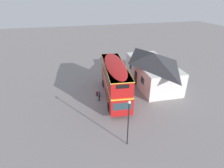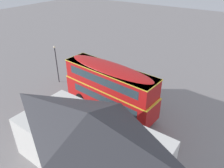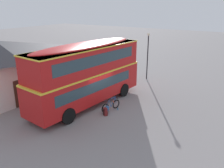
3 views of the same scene
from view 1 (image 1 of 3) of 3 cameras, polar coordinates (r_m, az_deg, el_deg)
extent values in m
plane|color=gray|center=(24.22, -0.55, -4.22)|extent=(120.00, 120.00, 0.00)
cylinder|color=black|center=(21.70, 5.34, -6.74)|extent=(1.12, 0.39, 1.10)
cylinder|color=black|center=(21.32, -0.94, -7.29)|extent=(1.12, 0.39, 1.10)
cylinder|color=black|center=(26.94, 2.32, 0.53)|extent=(1.12, 0.39, 1.10)
cylinder|color=black|center=(26.64, -2.71, 0.19)|extent=(1.12, 0.39, 1.10)
cube|color=red|center=(23.60, 0.91, -0.89)|extent=(10.20, 3.46, 2.10)
cube|color=yellow|center=(23.11, 0.93, 1.47)|extent=(10.22, 3.49, 0.12)
cube|color=red|center=(22.70, 0.94, 3.70)|extent=(9.89, 3.38, 1.90)
ellipsoid|color=red|center=(22.31, 0.96, 6.13)|extent=(9.69, 3.32, 0.36)
cube|color=#2D424C|center=(19.27, 3.32, -7.12)|extent=(0.26, 2.05, 0.90)
cube|color=black|center=(18.18, 3.43, -0.80)|extent=(0.19, 1.37, 0.44)
cube|color=#2D424C|center=(23.49, -2.15, -0.23)|extent=(7.77, 0.80, 0.76)
cube|color=#2D424C|center=(22.49, -2.12, 3.87)|extent=(8.17, 0.84, 0.80)
cube|color=#2D424C|center=(23.85, 3.77, 0.18)|extent=(7.77, 0.80, 0.76)
cube|color=#2D424C|center=(22.86, 3.96, 4.22)|extent=(8.17, 0.84, 0.80)
cube|color=yellow|center=(22.36, 0.96, 5.84)|extent=(10.00, 3.47, 0.08)
torus|color=black|center=(23.33, -4.12, -4.66)|extent=(0.68, 0.24, 0.68)
torus|color=black|center=(24.26, -3.97, -3.31)|extent=(0.68, 0.24, 0.68)
cylinder|color=#B2B2B7|center=(23.33, -4.12, -4.66)|extent=(0.07, 0.11, 0.05)
cylinder|color=#B2B2B7|center=(24.26, -3.97, -3.31)|extent=(0.07, 0.11, 0.05)
cylinder|color=#234C99|center=(23.44, -4.10, -3.73)|extent=(0.49, 0.15, 0.68)
cylinder|color=#234C99|center=(23.34, -4.12, -2.98)|extent=(0.59, 0.18, 0.07)
cylinder|color=#234C99|center=(23.71, -4.06, -3.39)|extent=(0.18, 0.08, 0.63)
cylinder|color=#234C99|center=(24.03, -4.00, -3.71)|extent=(0.55, 0.16, 0.09)
cylinder|color=#234C99|center=(23.93, -4.02, -2.99)|extent=(0.43, 0.13, 0.58)
cylinder|color=#234C99|center=(23.20, -4.14, -3.99)|extent=(0.10, 0.05, 0.60)
cylinder|color=black|center=(23.05, -4.17, -3.21)|extent=(0.14, 0.45, 0.03)
ellipsoid|color=black|center=(23.61, -4.07, -2.57)|extent=(0.28, 0.16, 0.06)
cube|color=#2D609E|center=(24.24, -4.35, -3.29)|extent=(0.31, 0.20, 0.32)
cylinder|color=#D84C33|center=(23.44, -4.10, -3.73)|extent=(0.07, 0.07, 0.18)
cube|color=maroon|center=(24.57, -4.68, -3.11)|extent=(0.36, 0.38, 0.54)
ellipsoid|color=maroon|center=(24.44, -4.70, -2.56)|extent=(0.34, 0.36, 0.10)
cube|color=#471111|center=(24.51, -4.79, -3.41)|extent=(0.15, 0.21, 0.19)
cylinder|color=black|center=(24.63, -4.39, -3.01)|extent=(0.05, 0.05, 0.43)
cylinder|color=black|center=(24.70, -4.75, -2.94)|extent=(0.05, 0.05, 0.43)
cylinder|color=#338CBF|center=(23.60, -4.88, -4.98)|extent=(0.07, 0.07, 0.19)
cylinder|color=black|center=(23.55, -4.89, -4.76)|extent=(0.04, 0.04, 0.03)
cube|color=silver|center=(28.16, 12.54, 3.65)|extent=(10.94, 5.41, 3.37)
pyramid|color=#38383D|center=(27.33, 13.04, 8.25)|extent=(11.35, 5.83, 1.41)
cube|color=#3D2319|center=(27.50, 7.56, 2.04)|extent=(1.10, 0.07, 2.10)
cube|color=#2D424C|center=(29.52, 5.94, 5.63)|extent=(1.10, 0.07, 0.90)
cube|color=#2D424C|center=(24.89, 9.68, 1.14)|extent=(1.10, 0.07, 0.90)
cylinder|color=black|center=(16.15, 5.16, -12.89)|extent=(0.11, 0.11, 4.49)
sphere|color=#F2E5BF|center=(14.75, 5.54, -5.82)|extent=(0.28, 0.28, 0.28)
camera|label=2|loc=(36.53, 21.97, 26.25)|focal=34.24mm
camera|label=3|loc=(34.12, -23.73, 16.19)|focal=37.59mm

